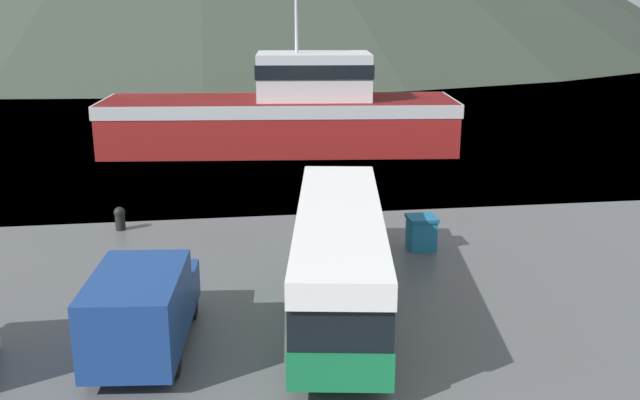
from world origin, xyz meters
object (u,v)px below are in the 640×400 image
delivery_van (142,307)px  storage_bin (421,232)px  tour_bus (339,254)px  fishing_boat (285,113)px

delivery_van → storage_bin: 11.44m
tour_bus → storage_bin: size_ratio=9.02×
tour_bus → fishing_boat: bearing=97.8°
fishing_boat → storage_bin: bearing=-163.7°
tour_bus → delivery_van: tour_bus is taller
delivery_van → tour_bus: bearing=24.7°
delivery_van → storage_bin: size_ratio=4.46×
tour_bus → delivery_van: 5.79m
delivery_van → fishing_boat: bearing=82.1°
delivery_van → fishing_boat: size_ratio=0.26×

